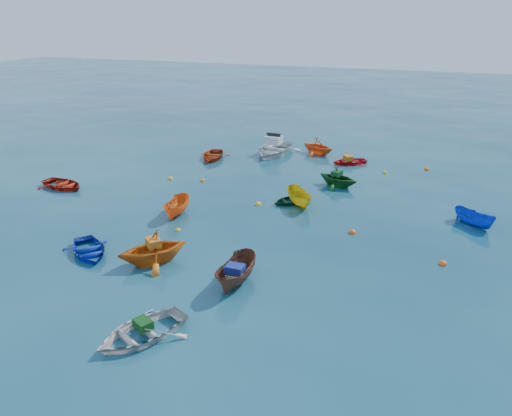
% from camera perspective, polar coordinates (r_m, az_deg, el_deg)
% --- Properties ---
extents(ground, '(160.00, 160.00, 0.00)m').
position_cam_1_polar(ground, '(24.21, -3.91, -5.07)').
color(ground, '#093644').
rests_on(ground, ground).
extents(dinghy_blue_sw, '(3.71, 3.64, 0.63)m').
position_cam_1_polar(dinghy_blue_sw, '(25.30, -18.51, -5.00)').
color(dinghy_blue_sw, '#0D25A2').
rests_on(dinghy_blue_sw, ground).
extents(dinghy_white_near, '(3.74, 4.14, 0.71)m').
position_cam_1_polar(dinghy_white_near, '(18.92, -12.92, -14.19)').
color(dinghy_white_near, beige).
rests_on(dinghy_white_near, ground).
extents(sampan_brown_mid, '(1.28, 3.17, 1.21)m').
position_cam_1_polar(sampan_brown_mid, '(21.58, -2.20, -8.65)').
color(sampan_brown_mid, brown).
rests_on(sampan_brown_mid, ground).
extents(dinghy_orange_w, '(4.20, 4.22, 1.68)m').
position_cam_1_polar(dinghy_orange_w, '(23.71, -11.57, -6.13)').
color(dinghy_orange_w, orange).
rests_on(dinghy_orange_w, ground).
extents(sampan_yellow_mid, '(2.46, 2.95, 1.10)m').
position_cam_1_polar(sampan_yellow_mid, '(29.88, 5.00, 0.32)').
color(sampan_yellow_mid, gold).
rests_on(sampan_yellow_mid, ground).
extents(dinghy_green_e, '(2.87, 2.90, 0.49)m').
position_cam_1_polar(dinghy_green_e, '(30.24, 4.02, 0.62)').
color(dinghy_green_e, '#0F4222').
rests_on(dinghy_green_e, ground).
extents(dinghy_red_nw, '(3.66, 2.96, 0.67)m').
position_cam_1_polar(dinghy_red_nw, '(35.03, -21.17, 2.17)').
color(dinghy_red_nw, '#A5210D').
rests_on(dinghy_red_nw, ground).
extents(sampan_orange_n, '(1.35, 2.88, 1.07)m').
position_cam_1_polar(sampan_orange_n, '(28.77, -8.95, -0.76)').
color(sampan_orange_n, orange).
rests_on(sampan_orange_n, ground).
extents(dinghy_green_n, '(3.33, 3.10, 1.42)m').
position_cam_1_polar(dinghy_green_n, '(33.38, 9.30, 2.47)').
color(dinghy_green_n, '#124F17').
rests_on(dinghy_green_n, ground).
extents(dinghy_red_ne, '(3.24, 3.00, 0.55)m').
position_cam_1_polar(dinghy_red_ne, '(38.47, 10.59, 5.01)').
color(dinghy_red_ne, red).
rests_on(dinghy_red_ne, ground).
extents(sampan_blue_far, '(2.48, 2.23, 0.94)m').
position_cam_1_polar(sampan_blue_far, '(29.56, 23.56, -1.78)').
color(sampan_blue_far, '#0F37C5').
rests_on(sampan_blue_far, ground).
extents(dinghy_red_far, '(2.95, 3.67, 0.68)m').
position_cam_1_polar(dinghy_red_far, '(39.26, -4.97, 5.66)').
color(dinghy_red_far, '#AF330E').
rests_on(dinghy_red_far, ground).
extents(dinghy_orange_far, '(3.52, 3.33, 1.47)m').
position_cam_1_polar(dinghy_orange_far, '(40.69, 7.04, 6.16)').
color(dinghy_orange_far, orange).
rests_on(dinghy_orange_far, ground).
extents(motorboat_white, '(3.93, 5.18, 1.61)m').
position_cam_1_polar(motorboat_white, '(40.43, 2.01, 6.21)').
color(motorboat_white, silver).
rests_on(motorboat_white, ground).
extents(tarp_green_a, '(0.82, 0.76, 0.32)m').
position_cam_1_polar(tarp_green_a, '(18.67, -12.79, -12.80)').
color(tarp_green_a, '#104314').
rests_on(tarp_green_a, dinghy_white_near).
extents(tarp_blue_a, '(0.77, 0.59, 0.36)m').
position_cam_1_polar(tarp_blue_a, '(21.07, -2.39, -7.00)').
color(tarp_blue_a, navy).
rests_on(tarp_blue_a, sampan_brown_mid).
extents(tarp_orange_a, '(0.95, 0.94, 0.37)m').
position_cam_1_polar(tarp_orange_a, '(23.26, -11.65, -3.87)').
color(tarp_orange_a, orange).
rests_on(tarp_orange_a, dinghy_orange_w).
extents(tarp_green_b, '(0.74, 0.84, 0.34)m').
position_cam_1_polar(tarp_green_b, '(33.14, 9.25, 3.94)').
color(tarp_green_b, '#104320').
rests_on(tarp_green_b, dinghy_green_n).
extents(tarp_orange_b, '(0.86, 0.91, 0.35)m').
position_cam_1_polar(tarp_orange_b, '(38.31, 10.49, 5.65)').
color(tarp_orange_b, '#BA6A13').
rests_on(tarp_orange_b, dinghy_red_ne).
extents(buoy_ye_a, '(0.30, 0.30, 0.30)m').
position_cam_1_polar(buoy_ye_a, '(26.73, -8.90, -2.57)').
color(buoy_ye_a, yellow).
rests_on(buoy_ye_a, ground).
extents(buoy_or_b, '(0.39, 0.39, 0.39)m').
position_cam_1_polar(buoy_or_b, '(26.63, 10.94, -2.82)').
color(buoy_or_b, '#F3520D').
rests_on(buoy_or_b, ground).
extents(buoy_ye_b, '(0.36, 0.36, 0.36)m').
position_cam_1_polar(buoy_ye_b, '(34.84, -9.76, 3.28)').
color(buoy_ye_b, gold).
rests_on(buoy_ye_b, ground).
extents(buoy_or_c, '(0.36, 0.36, 0.36)m').
position_cam_1_polar(buoy_or_c, '(34.08, -6.11, 3.05)').
color(buoy_or_c, orange).
rests_on(buoy_or_c, ground).
extents(buoy_ye_c, '(0.38, 0.38, 0.38)m').
position_cam_1_polar(buoy_ye_c, '(29.86, 0.23, 0.39)').
color(buoy_ye_c, yellow).
rests_on(buoy_ye_c, ground).
extents(buoy_or_d, '(0.38, 0.38, 0.38)m').
position_cam_1_polar(buoy_or_d, '(24.63, 20.57, -6.05)').
color(buoy_or_d, '#F45E0D').
rests_on(buoy_or_d, ground).
extents(buoy_ye_d, '(0.34, 0.34, 0.34)m').
position_cam_1_polar(buoy_ye_d, '(31.36, -7.94, 1.25)').
color(buoy_ye_d, gold).
rests_on(buoy_ye_d, ground).
extents(buoy_or_e, '(0.37, 0.37, 0.37)m').
position_cam_1_polar(buoy_or_e, '(38.37, 18.90, 4.14)').
color(buoy_or_e, '#DD4E0C').
rests_on(buoy_or_e, ground).
extents(buoy_ye_e, '(0.35, 0.35, 0.35)m').
position_cam_1_polar(buoy_ye_e, '(36.77, 14.51, 3.89)').
color(buoy_ye_e, gold).
rests_on(buoy_ye_e, ground).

